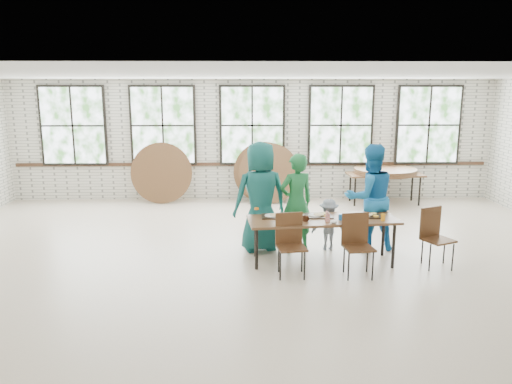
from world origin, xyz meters
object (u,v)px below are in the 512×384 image
dining_table (323,222)px  chair_near_right (357,239)px  chair_near_left (290,239)px  storage_table (385,176)px

dining_table → chair_near_right: chair_near_right is taller
chair_near_left → storage_table: chair_near_left is taller
dining_table → chair_near_left: 0.77m
dining_table → chair_near_right: 0.71m
dining_table → chair_near_left: size_ratio=2.60×
dining_table → storage_table: 4.67m
dining_table → storage_table: (2.16, 4.13, -0.00)m
chair_near_right → chair_near_left: bearing=169.9°
chair_near_left → chair_near_right: size_ratio=1.00×
chair_near_right → storage_table: 4.98m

